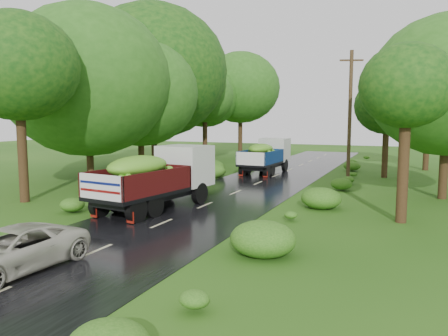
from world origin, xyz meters
The scene contains 10 objects.
ground centered at (0.00, 0.00, 0.00)m, with size 120.00×120.00×0.00m, color #1D480F.
road centered at (0.00, 5.00, 0.01)m, with size 6.50×80.00×0.02m, color black.
road_lines centered at (0.00, 6.00, 0.02)m, with size 0.12×69.60×0.00m.
truck_near centered at (-1.68, 6.62, 1.61)m, with size 3.23×7.01×2.84m.
truck_far centered at (-1.15, 21.42, 1.47)m, with size 2.42×6.28×2.61m.
car centered at (-0.87, -2.38, 0.62)m, with size 1.99×4.31×1.20m, color #B6B4A1.
utility_pole centered at (5.28, 19.05, 4.43)m, with size 1.45×0.61×8.60m.
trees_left centered at (-10.17, 21.24, 6.99)m, with size 7.44×34.15×10.48m.
trees_right centered at (9.72, 18.84, 5.76)m, with size 6.79×23.33×7.99m.
shrubs centered at (0.00, 14.00, 0.35)m, with size 11.90×44.00×0.70m.
Camera 1 is at (9.04, -10.74, 4.20)m, focal length 35.00 mm.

